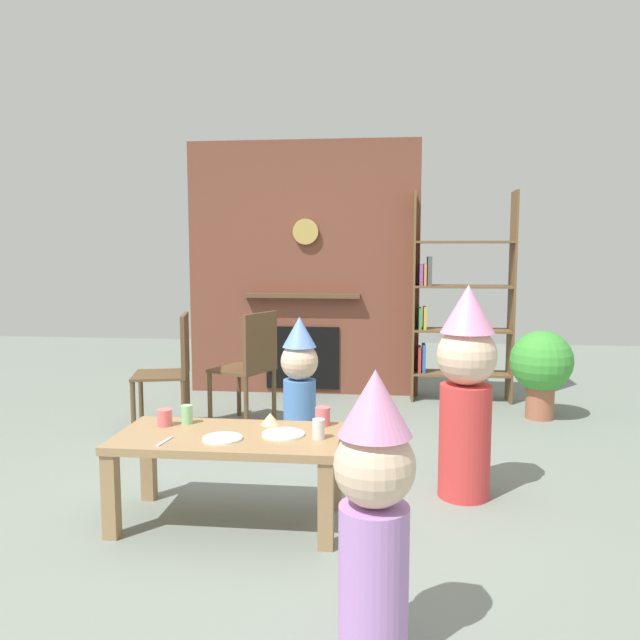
% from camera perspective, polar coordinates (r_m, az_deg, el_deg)
% --- Properties ---
extents(ground_plane, '(12.00, 12.00, 0.00)m').
position_cam_1_polar(ground_plane, '(3.65, -3.13, -15.72)').
color(ground_plane, gray).
extents(brick_fireplace_feature, '(2.20, 0.28, 2.40)m').
position_cam_1_polar(brick_fireplace_feature, '(5.99, -1.51, 4.64)').
color(brick_fireplace_feature, brown).
rests_on(brick_fireplace_feature, ground_plane).
extents(bookshelf, '(0.90, 0.28, 1.90)m').
position_cam_1_polar(bookshelf, '(5.79, 12.27, 1.43)').
color(bookshelf, brown).
rests_on(bookshelf, ground_plane).
extents(coffee_table, '(1.12, 0.56, 0.46)m').
position_cam_1_polar(coffee_table, '(3.23, -8.38, -11.59)').
color(coffee_table, '#9E7A51').
rests_on(coffee_table, ground_plane).
extents(paper_cup_near_left, '(0.08, 0.08, 0.09)m').
position_cam_1_polar(paper_cup_near_left, '(3.41, -14.04, -8.66)').
color(paper_cup_near_left, '#E5666B').
rests_on(paper_cup_near_left, coffee_table).
extents(paper_cup_near_right, '(0.08, 0.08, 0.10)m').
position_cam_1_polar(paper_cup_near_right, '(3.31, 0.24, -8.81)').
color(paper_cup_near_right, '#E5666B').
rests_on(paper_cup_near_right, coffee_table).
extents(paper_cup_center, '(0.06, 0.06, 0.10)m').
position_cam_1_polar(paper_cup_center, '(3.42, -12.09, -8.45)').
color(paper_cup_center, '#8CD18C').
rests_on(paper_cup_center, coffee_table).
extents(paper_cup_far_left, '(0.06, 0.06, 0.10)m').
position_cam_1_polar(paper_cup_far_left, '(3.09, -0.13, -9.94)').
color(paper_cup_far_left, silver).
rests_on(paper_cup_far_left, coffee_table).
extents(paper_plate_front, '(0.19, 0.19, 0.01)m').
position_cam_1_polar(paper_plate_front, '(3.12, -8.91, -10.66)').
color(paper_plate_front, white).
rests_on(paper_plate_front, coffee_table).
extents(paper_plate_rear, '(0.21, 0.21, 0.01)m').
position_cam_1_polar(paper_plate_rear, '(3.16, -3.38, -10.40)').
color(paper_plate_rear, white).
rests_on(paper_plate_rear, coffee_table).
extents(birthday_cake_slice, '(0.10, 0.10, 0.06)m').
position_cam_1_polar(birthday_cake_slice, '(3.35, -4.58, -8.99)').
color(birthday_cake_slice, '#EAC68C').
rests_on(birthday_cake_slice, coffee_table).
extents(table_fork, '(0.04, 0.15, 0.01)m').
position_cam_1_polar(table_fork, '(3.14, -14.04, -10.74)').
color(table_fork, silver).
rests_on(table_fork, coffee_table).
extents(child_with_cone_hat, '(0.27, 0.27, 0.99)m').
position_cam_1_polar(child_with_cone_hat, '(2.17, 4.98, -16.76)').
color(child_with_cone_hat, '#B27FCC').
rests_on(child_with_cone_hat, ground_plane).
extents(child_in_pink, '(0.33, 0.33, 1.19)m').
position_cam_1_polar(child_in_pink, '(3.54, 13.23, -5.93)').
color(child_in_pink, '#D13838').
rests_on(child_in_pink, ground_plane).
extents(child_by_the_chairs, '(0.26, 0.26, 0.93)m').
position_cam_1_polar(child_by_the_chairs, '(4.26, -1.89, -5.58)').
color(child_by_the_chairs, '#4C7FC6').
rests_on(child_by_the_chairs, ground_plane).
extents(dining_chair_left, '(0.48, 0.48, 0.90)m').
position_cam_1_polar(dining_chair_left, '(4.84, -13.31, -4.06)').
color(dining_chair_left, brown).
rests_on(dining_chair_left, ground_plane).
extents(dining_chair_middle, '(0.53, 0.53, 0.90)m').
position_cam_1_polar(dining_chair_middle, '(4.90, -6.32, -3.82)').
color(dining_chair_middle, brown).
rests_on(dining_chair_middle, ground_plane).
extents(potted_plant_tall, '(0.50, 0.50, 0.73)m').
position_cam_1_polar(potted_plant_tall, '(5.40, 19.61, -3.91)').
color(potted_plant_tall, '#9E5B42').
rests_on(potted_plant_tall, ground_plane).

